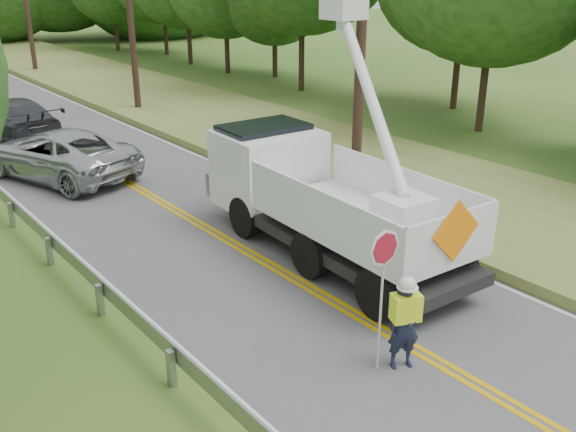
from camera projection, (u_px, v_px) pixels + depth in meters
ground at (516, 408)px, 10.40m from camera, size 140.00×140.00×0.00m
road at (135, 187)px, 20.62m from camera, size 7.20×96.00×0.03m
utility_poles at (211, 5)px, 23.75m from camera, size 1.60×43.30×10.00m
tall_grass_verge at (304, 146)px, 24.65m from camera, size 7.00×96.00×0.30m
flagger at (404, 319)px, 11.11m from camera, size 1.07×0.60×2.68m
bucket_truck at (309, 177)px, 16.23m from camera, size 4.74×7.89×7.45m
suv_silver at (58, 154)px, 21.26m from camera, size 4.40×6.42×1.63m
suv_darkgrey at (10, 120)px, 25.51m from camera, size 2.90×6.18×1.75m
yard_sign at (434, 193)px, 18.71m from camera, size 0.44×0.20×0.68m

